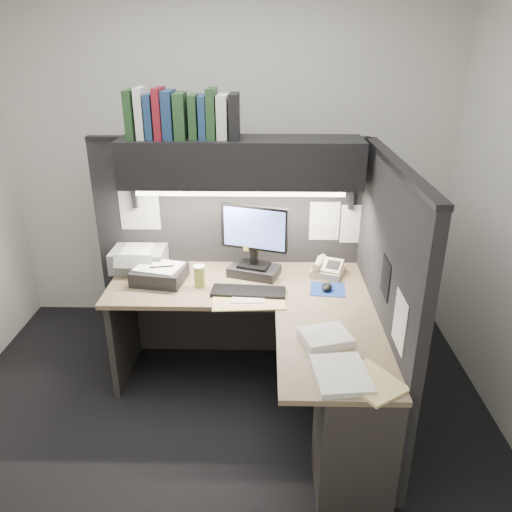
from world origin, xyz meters
name	(u,v)px	position (x,y,z in m)	size (l,w,h in m)	color
floor	(218,427)	(0.00, 0.00, 0.00)	(3.50, 3.50, 0.00)	black
wall_back	(230,160)	(0.00, 1.50, 1.35)	(3.50, 0.04, 2.70)	silver
wall_front	(145,431)	(0.00, -1.50, 1.35)	(3.50, 0.04, 2.70)	silver
partition_back	(230,251)	(0.03, 0.93, 0.80)	(1.90, 0.06, 1.60)	black
partition_right	(383,302)	(0.98, 0.18, 0.80)	(0.06, 1.50, 1.60)	black
desk	(288,369)	(0.43, 0.00, 0.44)	(1.70, 1.53, 0.73)	#826C53
overhead_shelf	(241,162)	(0.12, 0.75, 1.50)	(1.55, 0.34, 0.30)	black
task_light_tube	(240,194)	(0.12, 0.61, 1.33)	(0.04, 0.04, 1.32)	white
monitor	(254,248)	(0.21, 0.68, 0.93)	(0.45, 0.30, 0.50)	black
keyboard	(248,292)	(0.18, 0.41, 0.74)	(0.47, 0.16, 0.02)	black
mousepad	(328,289)	(0.69, 0.47, 0.73)	(0.22, 0.20, 0.00)	navy
mouse	(327,287)	(0.69, 0.46, 0.75)	(0.07, 0.11, 0.04)	black
telephone	(328,269)	(0.72, 0.70, 0.77)	(0.20, 0.21, 0.08)	beige
coffee_cup	(200,277)	(-0.14, 0.50, 0.80)	(0.07, 0.07, 0.14)	#B8C34E
printer	(140,258)	(-0.60, 0.79, 0.80)	(0.37, 0.31, 0.15)	#979A9C
notebook_stack	(160,274)	(-0.42, 0.57, 0.78)	(0.33, 0.28, 0.10)	black
open_folder	(248,299)	(0.18, 0.32, 0.73)	(0.45, 0.29, 0.01)	#D7C479
paper_stack_a	(325,337)	(0.61, -0.14, 0.75)	(0.25, 0.21, 0.05)	white
paper_stack_b	(341,375)	(0.65, -0.45, 0.75)	(0.25, 0.32, 0.03)	white
manila_stack	(372,382)	(0.79, -0.50, 0.74)	(0.22, 0.28, 0.02)	#D7C479
binder_row	(183,115)	(-0.23, 0.75, 1.79)	(0.69, 0.25, 0.31)	#214222
pinned_papers	(287,238)	(0.42, 0.56, 1.05)	(1.76, 1.31, 0.51)	white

